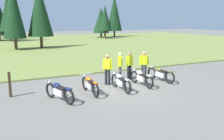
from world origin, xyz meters
name	(u,v)px	position (x,y,z in m)	size (l,w,h in m)	color
ground_plane	(117,89)	(0.00, 0.00, 0.00)	(140.00, 140.00, 0.00)	slate
grass_moorland	(36,45)	(0.00, 25.89, 0.05)	(80.00, 44.00, 0.10)	olive
forest_treeline	(3,14)	(-3.72, 35.03, 4.53)	(40.38, 28.27, 8.70)	#47331E
motorcycle_navy	(59,91)	(-3.13, -0.53, 0.44)	(0.92, 2.00, 0.88)	black
motorcycle_orange	(90,85)	(-1.52, -0.08, 0.44)	(0.62, 2.10, 0.88)	black
motorcycle_silver	(121,82)	(0.09, -0.20, 0.44)	(0.62, 2.10, 0.88)	black
motorcycle_cream	(141,78)	(1.52, 0.08, 0.44)	(0.62, 2.10, 0.88)	black
motorcycle_olive	(160,74)	(3.03, 0.41, 0.44)	(0.68, 2.09, 0.88)	black
rider_checking_bike	(129,64)	(1.59, 1.50, 0.95)	(0.52, 0.34, 1.67)	black
rider_in_hivis_vest	(120,65)	(0.98, 1.55, 0.95)	(0.34, 0.52, 1.67)	#2D2D38
rider_near_row_end	(107,68)	(-0.05, 1.05, 0.95)	(0.41, 0.42, 1.67)	black
rider_with_back_turned	(144,63)	(2.48, 1.31, 0.95)	(0.50, 0.36, 1.67)	#2D2D38
trail_marker_post	(10,85)	(-5.01, 1.02, 0.59)	(0.12, 0.12, 1.18)	#47331E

